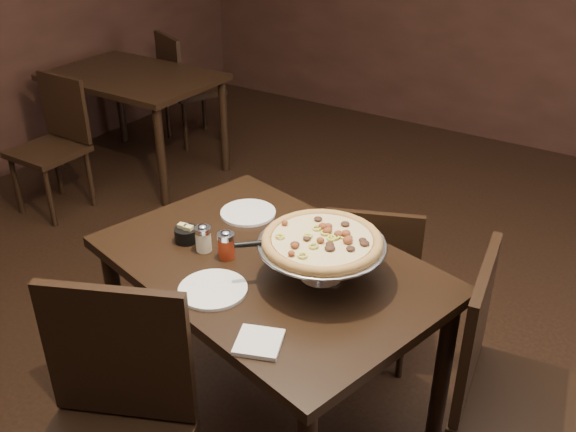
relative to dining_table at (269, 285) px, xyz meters
The scene contains 15 objects.
room 0.73m from the dining_table, 58.24° to the left, with size 6.04×7.04×2.84m.
dining_table is the anchor object (origin of this frame).
background_table 2.68m from the dining_table, 145.33° to the left, with size 1.18×0.79×0.74m.
pizza_stand 0.33m from the dining_table, ahead, with size 0.45×0.45×0.18m.
parmesan_shaker 0.30m from the dining_table, 165.17° to the right, with size 0.06×0.06×0.11m.
pepper_flake_shaker 0.22m from the dining_table, 157.99° to the right, with size 0.06×0.06×0.11m.
packet_caddy 0.38m from the dining_table, behind, with size 0.09×0.09×0.07m.
napkin_stack 0.47m from the dining_table, 59.70° to the right, with size 0.14×0.14×0.01m, color white.
plate_left 0.39m from the dining_table, 137.67° to the left, with size 0.23×0.23×0.01m, color white.
plate_near 0.28m from the dining_table, 103.05° to the right, with size 0.24×0.24×0.01m, color white.
serving_spatula 0.28m from the dining_table, 79.18° to the right, with size 0.17×0.17×0.02m.
chair_far 0.61m from the dining_table, 72.50° to the left, with size 0.51×0.51×0.85m.
chair_side 0.89m from the dining_table, ahead, with size 0.52×0.52×0.97m.
bg_chair_far 3.14m from the dining_table, 136.78° to the left, with size 0.55×0.55×0.89m.
bg_chair_near 2.40m from the dining_table, 159.83° to the left, with size 0.41×0.41×0.87m.
Camera 1 is at (1.13, -1.68, 2.06)m, focal length 40.00 mm.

